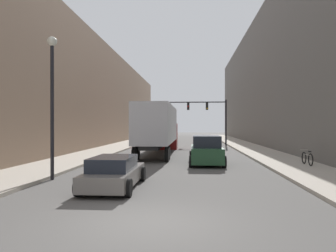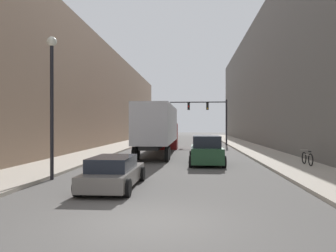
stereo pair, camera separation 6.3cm
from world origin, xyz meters
name	(u,v)px [view 2 (the right image)]	position (x,y,z in m)	size (l,w,h in m)	color
ground_plane	(148,223)	(0.00, 0.00, 0.00)	(200.00, 200.00, 0.00)	#565451
sidewalk_right	(245,146)	(7.12, 30.00, 0.07)	(3.47, 80.00, 0.15)	#B2A899
sidewalk_left	(123,145)	(-7.12, 30.00, 0.07)	(3.47, 80.00, 0.15)	#B2A899
building_right	(287,77)	(11.85, 30.00, 7.91)	(6.00, 80.00, 15.82)	#66605B
building_left	(84,95)	(-11.85, 30.00, 6.01)	(6.00, 80.00, 12.02)	#846B56
semi_truck	(159,127)	(-1.71, 19.35, 2.30)	(2.51, 14.05, 4.01)	silver
sedan_car	(114,173)	(-1.98, 4.46, 0.60)	(1.96, 4.55, 1.25)	slate
suv_car	(206,151)	(1.98, 12.53, 0.85)	(2.14, 4.65, 1.81)	#234C2D
traffic_signal_gantry	(212,113)	(3.44, 32.23, 3.93)	(7.02, 0.35, 5.59)	black
street_lamp	(52,87)	(-5.23, 6.14, 4.18)	(0.44, 0.44, 6.48)	black
parked_bicycle	(307,158)	(7.78, 11.36, 0.53)	(0.44, 1.82, 0.86)	black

